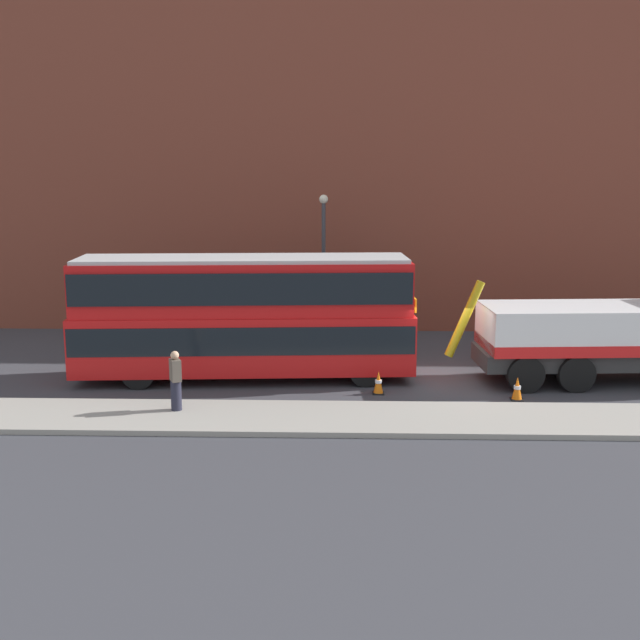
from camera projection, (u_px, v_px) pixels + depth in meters
ground_plane at (444, 381)px, 25.46m from camera, size 120.00×120.00×0.00m
near_kerb at (463, 419)px, 21.32m from camera, size 60.00×2.80×0.15m
building_facade at (424, 138)px, 32.21m from camera, size 60.00×1.50×16.00m
recovery_tow_truck at (632, 329)px, 25.05m from camera, size 10.22×3.25×3.67m
double_decker_bus at (244, 313)px, 25.28m from camera, size 11.16×3.30×4.06m
pedestrian_onlooker at (176, 381)px, 21.76m from camera, size 0.41×0.47×1.71m
traffic_cone_near_bus at (378, 383)px, 23.93m from camera, size 0.36×0.36×0.72m
traffic_cone_midway at (517, 389)px, 23.29m from camera, size 0.36×0.36×0.72m
street_lamp at (324, 254)px, 31.07m from camera, size 0.36×0.36×5.83m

